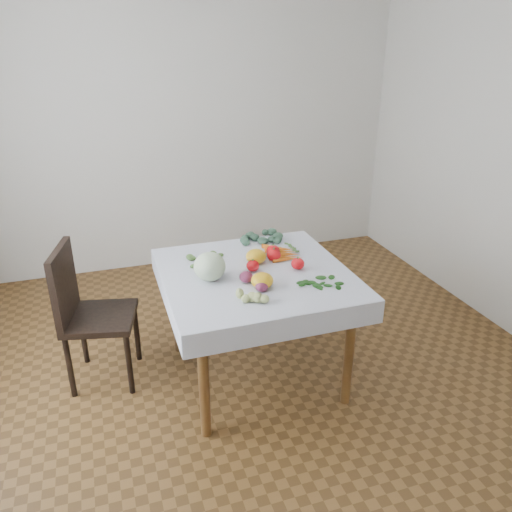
{
  "coord_description": "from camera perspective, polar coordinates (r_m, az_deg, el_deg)",
  "views": [
    {
      "loc": [
        -0.86,
        -2.62,
        2.08
      ],
      "look_at": [
        0.03,
        0.09,
        0.82
      ],
      "focal_mm": 35.0,
      "sensor_mm": 36.0,
      "label": 1
    }
  ],
  "objects": [
    {
      "name": "table",
      "position": [
        3.1,
        -0.05,
        -3.56
      ],
      "size": [
        1.0,
        1.0,
        0.75
      ],
      "color": "brown",
      "rests_on": "ground"
    },
    {
      "name": "chair",
      "position": [
        3.3,
        -18.99,
        -5.54
      ],
      "size": [
        0.5,
        0.5,
        0.93
      ],
      "color": "black",
      "rests_on": "ground"
    },
    {
      "name": "dill_bunch",
      "position": [
        3.22,
        -5.64,
        -0.37
      ],
      "size": [
        0.19,
        0.19,
        0.02
      ],
      "color": "#4A7134",
      "rests_on": "tablecloth"
    },
    {
      "name": "tablecloth",
      "position": [
        3.06,
        -0.05,
        -1.91
      ],
      "size": [
        1.12,
        1.12,
        0.01
      ],
      "primitive_type": "cube",
      "color": "white",
      "rests_on": "table"
    },
    {
      "name": "heirloom_front",
      "position": [
        2.85,
        0.71,
        -2.81
      ],
      "size": [
        0.15,
        0.15,
        0.09
      ],
      "primitive_type": "ellipsoid",
      "rotation": [
        0.0,
        0.0,
        0.15
      ],
      "color": "yellow",
      "rests_on": "tablecloth"
    },
    {
      "name": "kale_bunch",
      "position": [
        3.52,
        0.61,
        2.03
      ],
      "size": [
        0.31,
        0.23,
        0.04
      ],
      "color": "#32533F",
      "rests_on": "tablecloth"
    },
    {
      "name": "tomato_c",
      "position": [
        3.06,
        -0.37,
        -1.12
      ],
      "size": [
        0.11,
        0.11,
        0.07
      ],
      "primitive_type": "ellipsoid",
      "rotation": [
        0.0,
        0.0,
        -0.4
      ],
      "color": "red",
      "rests_on": "tablecloth"
    },
    {
      "name": "tomatillo_cluster",
      "position": [
        2.72,
        -0.44,
        -4.67
      ],
      "size": [
        0.13,
        0.12,
        0.05
      ],
      "color": "#C2CF77",
      "rests_on": "tablecloth"
    },
    {
      "name": "onion_a",
      "position": [
        2.92,
        -1.14,
        -2.41
      ],
      "size": [
        0.09,
        0.09,
        0.07
      ],
      "primitive_type": "ellipsoid",
      "rotation": [
        0.0,
        0.0,
        0.09
      ],
      "color": "#5A193F",
      "rests_on": "tablecloth"
    },
    {
      "name": "tomato_d",
      "position": [
        3.09,
        4.8,
        -0.88
      ],
      "size": [
        0.11,
        0.11,
        0.07
      ],
      "primitive_type": "ellipsoid",
      "rotation": [
        0.0,
        0.0,
        0.43
      ],
      "color": "red",
      "rests_on": "tablecloth"
    },
    {
      "name": "basil_bunch",
      "position": [
        2.92,
        7.5,
        -3.2
      ],
      "size": [
        0.23,
        0.19,
        0.01
      ],
      "color": "#1D541A",
      "rests_on": "tablecloth"
    },
    {
      "name": "tomato_a",
      "position": [
        3.2,
        2.06,
        0.12
      ],
      "size": [
        0.12,
        0.12,
        0.08
      ],
      "primitive_type": "ellipsoid",
      "rotation": [
        0.0,
        0.0,
        0.34
      ],
      "color": "red",
      "rests_on": "tablecloth"
    },
    {
      "name": "back_wall",
      "position": [
        4.75,
        -7.87,
        14.78
      ],
      "size": [
        4.0,
        0.04,
        2.7
      ],
      "primitive_type": "cube",
      "color": "silver",
      "rests_on": "ground"
    },
    {
      "name": "tomato_b",
      "position": [
        3.26,
        1.97,
        0.59
      ],
      "size": [
        0.11,
        0.11,
        0.08
      ],
      "primitive_type": "ellipsoid",
      "rotation": [
        0.0,
        0.0,
        -0.29
      ],
      "color": "red",
      "rests_on": "tablecloth"
    },
    {
      "name": "carrot_bunch",
      "position": [
        3.29,
        3.11,
        0.34
      ],
      "size": [
        0.21,
        0.29,
        0.03
      ],
      "color": "orange",
      "rests_on": "tablecloth"
    },
    {
      "name": "ground",
      "position": [
        3.45,
        -0.04,
        -13.24
      ],
      "size": [
        4.0,
        4.0,
        0.0
      ],
      "primitive_type": "plane",
      "color": "brown"
    },
    {
      "name": "heirloom_back",
      "position": [
        3.16,
        0.01,
        -0.04
      ],
      "size": [
        0.17,
        0.17,
        0.09
      ],
      "primitive_type": "ellipsoid",
      "rotation": [
        0.0,
        0.0,
        0.41
      ],
      "color": "yellow",
      "rests_on": "tablecloth"
    },
    {
      "name": "cabbage",
      "position": [
        2.94,
        -5.32,
        -1.22
      ],
      "size": [
        0.24,
        0.24,
        0.17
      ],
      "primitive_type": "ellipsoid",
      "rotation": [
        0.0,
        0.0,
        -0.36
      ],
      "color": "silver",
      "rests_on": "tablecloth"
    },
    {
      "name": "onion_b",
      "position": [
        2.82,
        0.66,
        -3.46
      ],
      "size": [
        0.09,
        0.09,
        0.06
      ],
      "primitive_type": "ellipsoid",
      "rotation": [
        0.0,
        0.0,
        0.23
      ],
      "color": "#5A193F",
      "rests_on": "tablecloth"
    }
  ]
}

